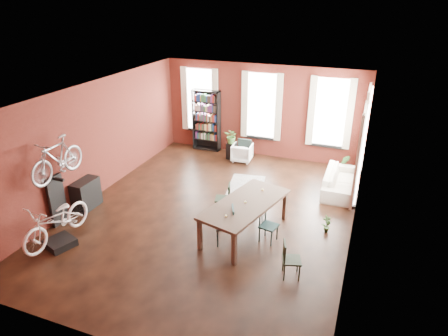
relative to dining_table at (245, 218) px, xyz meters
The scene contains 19 objects.
room 2.25m from the dining_table, 125.14° to the left, with size 9.00×9.04×3.22m.
dining_table is the anchor object (origin of this frame).
dining_chair_a 0.62m from the dining_table, 119.98° to the right, with size 0.42×0.42×0.92m, color #1B3C3D.
dining_chair_b 1.12m from the dining_table, 139.63° to the left, with size 0.39×0.39×0.84m, color black.
dining_chair_c 1.81m from the dining_table, 40.36° to the right, with size 0.37×0.37×0.80m, color #1E2F1B.
dining_chair_d 0.63m from the dining_table, 10.53° to the right, with size 0.38×0.38×0.82m, color #173332.
bookshelf 5.81m from the dining_table, 122.35° to the left, with size 1.00×0.32×2.20m, color black.
white_armchair 4.53m from the dining_table, 109.49° to the left, with size 0.65×0.61×0.67m, color white.
cream_sofa 3.68m from the dining_table, 59.63° to the left, with size 2.08×0.61×0.81m, color beige.
striped_rug 2.57m from the dining_table, 107.29° to the left, with size 1.01×1.62×0.01m, color black.
bike_trainer 4.31m from the dining_table, 151.85° to the right, with size 0.58×0.58×0.17m, color black.
bike_wall_rack 4.66m from the dining_table, 164.75° to the right, with size 0.16×0.60×1.30m, color black.
console_table 4.38m from the dining_table, behind, with size 0.40×0.80×0.80m, color black.
plant_stand 4.74m from the dining_table, 113.92° to the left, with size 0.29×0.29×0.58m, color black.
plant_by_sofa 4.63m from the dining_table, 66.61° to the left, with size 0.40×0.72×0.32m, color #245020.
plant_small 2.01m from the dining_table, 22.55° to the left, with size 0.23×0.44×0.16m, color #2E5421.
bicycle_floor 4.34m from the dining_table, 152.05° to the right, with size 0.66×1.00×1.89m, color white.
bicycle_hung 4.73m from the dining_table, 163.90° to the right, with size 0.47×1.00×1.66m, color #A5A8AD.
plant_on_stand 4.74m from the dining_table, 113.91° to the left, with size 0.46×0.51×0.40m, color #376227.
Camera 1 is at (3.57, -8.42, 5.36)m, focal length 32.00 mm.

